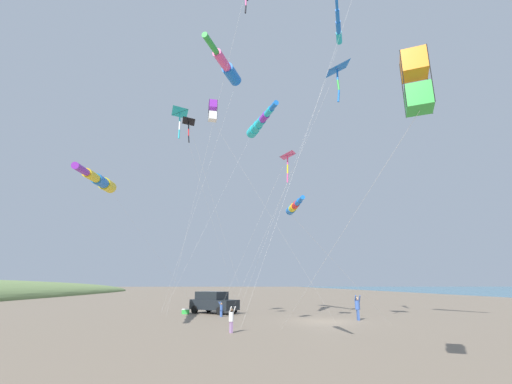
{
  "coord_description": "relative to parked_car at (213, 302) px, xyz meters",
  "views": [
    {
      "loc": [
        5.83,
        25.09,
        2.52
      ],
      "look_at": [
        5.05,
        5.21,
        7.87
      ],
      "focal_mm": 24.01,
      "sensor_mm": 36.0,
      "label": 1
    }
  ],
  "objects": [
    {
      "name": "cooler_box",
      "position": [
        2.35,
        0.41,
        -0.74
      ],
      "size": [
        0.62,
        0.42,
        0.42
      ],
      "color": "green",
      "rests_on": "ground_plane"
    },
    {
      "name": "kite_box_orange_high_right",
      "position": [
        -0.77,
        14.14,
        11.1
      ],
      "size": [
        8.39,
        6.86,
        12.68
      ],
      "color": "purple",
      "rests_on": "ground_plane"
    },
    {
      "name": "kite_windsock_checkered_midright",
      "position": [
        6.65,
        10.47,
        7.94
      ],
      "size": [
        6.05,
        16.81,
        9.67
      ],
      "color": "yellow",
      "rests_on": "ground_plane"
    },
    {
      "name": "person_child_grey_jacket",
      "position": [
        -1.97,
        12.41,
        -0.21
      ],
      "size": [
        0.44,
        0.48,
        1.36
      ],
      "color": "#8E6B9E",
      "rests_on": "ground_plane"
    },
    {
      "name": "ground_plane",
      "position": [
        -8.36,
        6.82,
        -0.95
      ],
      "size": [
        600.0,
        600.0,
        0.0
      ],
      "primitive_type": "plane",
      "color": "#756654"
    },
    {
      "name": "kite_windsock_small_distant",
      "position": [
        -9.37,
        11.1,
        19.63
      ],
      "size": [
        7.85,
        15.08,
        20.81
      ],
      "color": "#1EB7C6",
      "rests_on": "ground_plane"
    },
    {
      "name": "kite_delta_green_low_center",
      "position": [
        -5.5,
        10.13,
        10.01
      ],
      "size": [
        5.69,
        10.26,
        11.27
      ],
      "color": "#EF4C93",
      "rests_on": "ground_plane"
    },
    {
      "name": "kite_delta_striped_overhead",
      "position": [
        1.29,
        10.1,
        12.38
      ],
      "size": [
        4.9,
        9.55,
        13.59
      ],
      "color": "black",
      "rests_on": "ground_plane"
    },
    {
      "name": "person_adult_flyer",
      "position": [
        -10.85,
        6.32,
        -0.01
      ],
      "size": [
        0.42,
        0.53,
        1.74
      ],
      "color": "#335199",
      "rests_on": "ground_plane"
    },
    {
      "name": "person_child_green_jacket",
      "position": [
        -0.89,
        3.26,
        -0.32
      ],
      "size": [
        0.42,
        0.4,
        1.16
      ],
      "color": "#335199",
      "rests_on": "ground_plane"
    },
    {
      "name": "kite_delta_rainbow_low_near",
      "position": [
        2.36,
        8.18,
        14.13
      ],
      "size": [
        5.35,
        11.97,
        15.42
      ],
      "color": "#1EB7C6",
      "rests_on": "ground_plane"
    },
    {
      "name": "kite_box_purple_drifting",
      "position": [
        -6.9,
        24.4,
        6.52
      ],
      "size": [
        2.49,
        13.98,
        8.29
      ],
      "color": "orange",
      "rests_on": "ground_plane"
    },
    {
      "name": "kite_windsock_red_high_left",
      "position": [
        -4.88,
        16.63,
        4.98
      ],
      "size": [
        7.49,
        9.67,
        6.16
      ],
      "color": "blue",
      "rests_on": "ground_plane"
    },
    {
      "name": "parked_car",
      "position": [
        0.0,
        0.0,
        0.0
      ],
      "size": [
        4.54,
        4.07,
        1.85
      ],
      "color": "black",
      "rests_on": "ground_plane"
    },
    {
      "name": "kite_delta_white_trailing",
      "position": [
        -8.34,
        13.31,
        14.66
      ],
      "size": [
        7.7,
        12.66,
        16.05
      ],
      "color": "blue",
      "rests_on": "ground_plane"
    },
    {
      "name": "kite_windsock_black_fish_shape",
      "position": [
        -1.26,
        10.6,
        16.51
      ],
      "size": [
        7.01,
        14.85,
        17.98
      ],
      "color": "blue",
      "rests_on": "ground_plane"
    },
    {
      "name": "kite_windsock_teal_far_right",
      "position": [
        -3.82,
        5.49,
        14.66
      ],
      "size": [
        9.96,
        11.91,
        16.15
      ],
      "color": "#1EB7C6",
      "rests_on": "ground_plane"
    }
  ]
}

